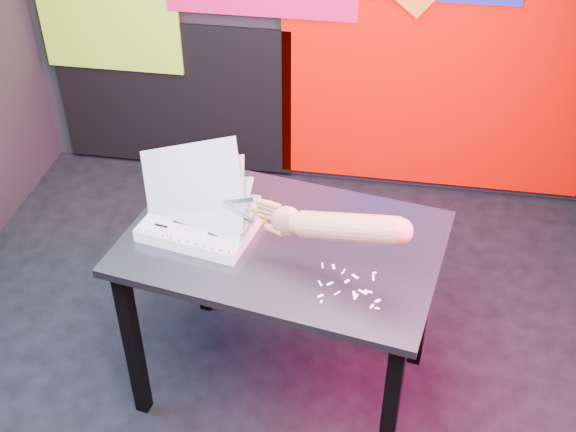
# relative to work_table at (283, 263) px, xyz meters

# --- Properties ---
(room) EXTENTS (3.01, 3.01, 2.71)m
(room) POSITION_rel_work_table_xyz_m (-0.11, 0.00, 0.70)
(room) COLOR black
(room) RESTS_ON ground
(backdrop) EXTENTS (2.88, 0.05, 2.08)m
(backdrop) POSITION_rel_work_table_xyz_m (-0.05, 1.47, 0.31)
(backdrop) COLOR #D70700
(backdrop) RESTS_ON ground
(work_table) EXTENTS (1.18, 0.89, 0.75)m
(work_table) POSITION_rel_work_table_xyz_m (0.00, 0.00, 0.00)
(work_table) COLOR black
(work_table) RESTS_ON ground
(printout_stack) EXTENTS (0.45, 0.34, 0.35)m
(printout_stack) POSITION_rel_work_table_xyz_m (-0.30, 0.01, 0.14)
(printout_stack) COLOR white
(printout_stack) RESTS_ON work_table
(scissors) EXTENTS (0.21, 0.06, 0.12)m
(scissors) POSITION_rel_work_table_xyz_m (-0.04, -0.06, 0.25)
(scissors) COLOR #A3ACC7
(scissors) RESTS_ON printout_stack
(hand_forearm) EXTENTS (0.49, 0.18, 0.18)m
(hand_forearm) POSITION_rel_work_table_xyz_m (0.20, -0.13, 0.29)
(hand_forearm) COLOR #B5735B
(hand_forearm) RESTS_ON work_table
(paper_clippings) EXTENTS (0.21, 0.19, 0.00)m
(paper_clippings) POSITION_rel_work_table_xyz_m (0.25, -0.20, 0.11)
(paper_clippings) COLOR white
(paper_clippings) RESTS_ON work_table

